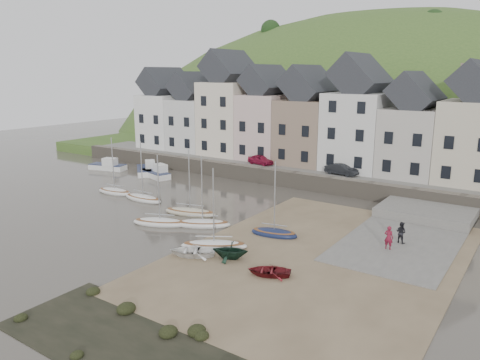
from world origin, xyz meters
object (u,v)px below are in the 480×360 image
Objects in this scene: person_red at (389,238)px; rowboat_white at (193,251)px; rowboat_red at (269,271)px; car_right at (342,169)px; person_dark at (401,232)px; sailboat_0 at (115,191)px; rowboat_green at (230,250)px; car_left at (261,160)px.

rowboat_white is at bearing 40.85° from person_red.
car_right is (-5.13, 24.25, 1.87)m from rowboat_red.
person_dark is at bearing 102.79° from rowboat_white.
sailboat_0 reaches higher than person_dark.
rowboat_green is at bearing -19.86° from sailboat_0.
person_dark is 17.32m from car_right.
person_red is 0.47× the size of car_right.
car_left is at bearing -18.24° from person_dark.
sailboat_0 reaches higher than car_left.
car_left is at bearing -170.59° from rowboat_red.
car_left is (-9.66, 24.54, 1.79)m from rowboat_white.
person_red is (4.97, 8.68, 0.66)m from rowboat_red.
car_left is 10.68m from car_right.
rowboat_green is 26.50m from car_left.
person_red is 0.51× the size of car_left.
car_right is (19.29, 15.97, 1.95)m from sailboat_0.
rowboat_white is 2.76m from rowboat_green.
rowboat_white is at bearing -25.13° from sailboat_0.
person_red is at bearing 0.79° from sailboat_0.
car_right reaches higher than rowboat_red.
sailboat_0 reaches higher than car_right.
sailboat_0 is 3.57× the size of person_red.
car_right is at bearing 39.63° from sailboat_0.
car_left is (-20.78, 15.57, 1.19)m from person_red.
rowboat_red is 29.00m from car_left.
person_dark reaches higher than rowboat_green.
rowboat_red is at bearing 54.40° from rowboat_green.
rowboat_red is 1.70× the size of person_dark.
car_right reaches higher than person_dark.
person_dark is at bearing -99.70° from person_red.
car_left is (-21.16, 13.72, 1.25)m from person_dark.
sailboat_0 is 29.40m from person_red.
sailboat_0 is at bearing 161.71° from car_left.
person_dark is at bearing -112.92° from car_left.
car_left reaches higher than person_red.
car_right is (-1.51, 23.48, 1.50)m from rowboat_green.
rowboat_red is (24.42, -8.28, 0.09)m from sailboat_0.
person_dark is (5.35, 10.52, 0.59)m from rowboat_red.
person_red is (11.12, 8.97, 0.60)m from rowboat_white.
rowboat_red is 24.85m from car_right.
car_left is at bearing 171.03° from rowboat_white.
sailboat_0 reaches higher than rowboat_green.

